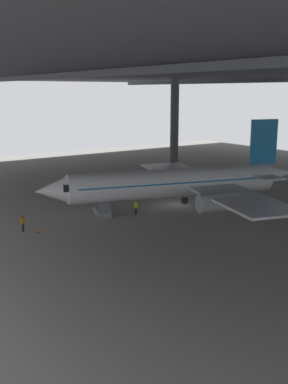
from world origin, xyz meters
name	(u,v)px	position (x,y,z in m)	size (l,w,h in m)	color
ground_plane	(179,206)	(0.00, 0.00, 0.00)	(110.00, 110.00, 0.00)	gray
hangar_structure	(261,70)	(-0.07, 13.74, 16.68)	(121.00, 99.00, 17.31)	#4C4F54
airplane_main	(178,183)	(1.27, -1.17, 3.27)	(32.10, 32.49, 10.52)	white
boarding_stairs	(102,208)	(-1.88, -9.85, 0.71)	(4.24, 2.50, 4.46)	slate
crew_worker_near_nose	(23,222)	(-0.66, -19.73, 1.00)	(0.38, 0.47, 1.74)	#232838
crew_worker_by_stairs	(136,207)	(0.46, -6.72, 0.93)	(0.25, 0.55, 1.64)	#232838
traffic_cone_orange	(37,229)	(0.22, -18.57, 0.29)	(0.36, 0.36, 0.60)	black
baggage_tug	(233,188)	(-1.98, 11.50, 0.53)	(2.08, 2.51, 0.90)	yellow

